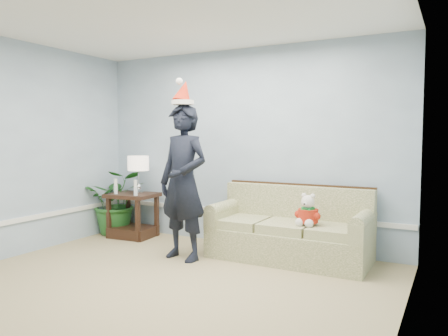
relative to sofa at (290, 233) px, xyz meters
name	(u,v)px	position (x,y,z in m)	size (l,w,h in m)	color
room_shell	(121,154)	(-0.83, -2.09, 1.03)	(4.54, 5.04, 2.74)	tan
wainscot_trim	(113,220)	(-2.01, -0.92, 0.13)	(4.49, 4.99, 0.06)	white
sofa	(290,233)	(0.00, 0.00, 0.00)	(1.92, 0.83, 0.90)	#52622E
side_table	(133,220)	(-2.46, 0.00, -0.06)	(0.72, 0.62, 0.66)	#331C12
table_lamp	(138,165)	(-2.38, 0.05, 0.76)	(0.31, 0.31, 0.56)	silver
candle_pair	(125,188)	(-2.45, -0.17, 0.44)	(0.43, 0.06, 0.23)	silver
houseplant	(117,202)	(-2.83, 0.07, 0.18)	(0.89, 0.78, 0.99)	#215C22
man	(183,182)	(-1.15, -0.62, 0.63)	(0.69, 0.45, 1.89)	black
santa_hat	(183,93)	(-1.15, -0.61, 1.70)	(0.33, 0.36, 0.32)	silver
teddy_bear	(308,214)	(0.28, -0.18, 0.29)	(0.26, 0.28, 0.38)	silver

